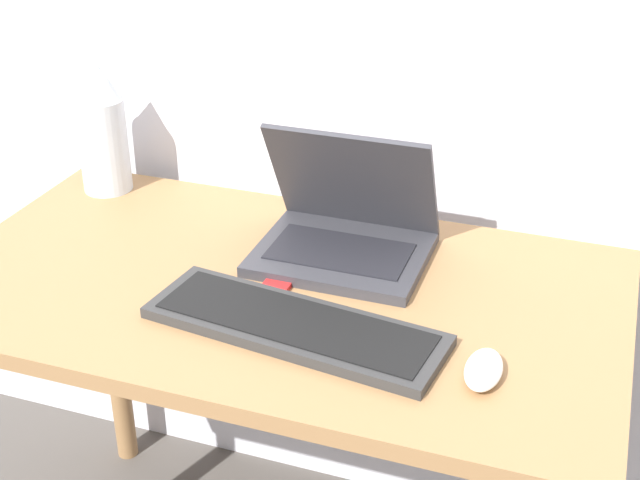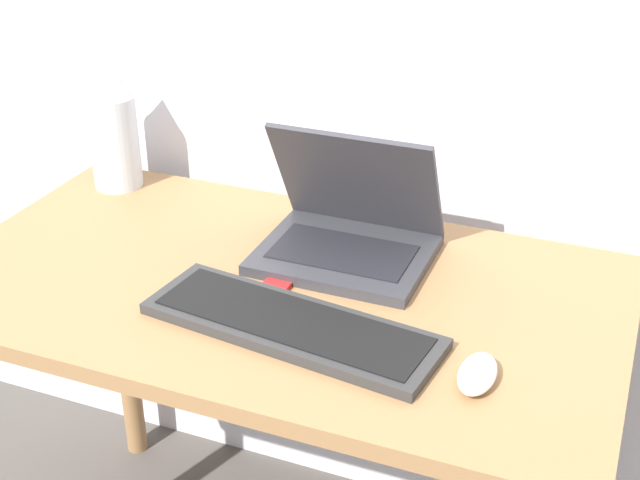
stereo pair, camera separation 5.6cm
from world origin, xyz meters
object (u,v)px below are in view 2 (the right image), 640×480
object	(u,v)px
keyboard	(292,325)
mp3_player	(276,286)
laptop	(349,229)
mouse	(477,374)
vase	(113,124)

from	to	relation	value
keyboard	mp3_player	distance (m)	0.13
laptop	mp3_player	size ratio (longest dim) A/B	4.55
keyboard	mouse	xyz separation A→B (m)	(0.30, -0.02, 0.01)
mouse	vase	xyz separation A→B (m)	(-0.86, 0.40, 0.12)
mouse	vase	distance (m)	0.95
vase	mp3_player	world-z (taller)	vase
laptop	vase	world-z (taller)	vase
mouse	mp3_player	world-z (taller)	mouse
keyboard	vase	bearing A→B (deg)	146.41
mouse	mp3_player	distance (m)	0.40
laptop	mouse	world-z (taller)	laptop
mouse	mp3_player	xyz separation A→B (m)	(-0.38, 0.13, -0.01)
keyboard	mouse	distance (m)	0.30
laptop	vase	distance (m)	0.57
laptop	keyboard	size ratio (longest dim) A/B	0.61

